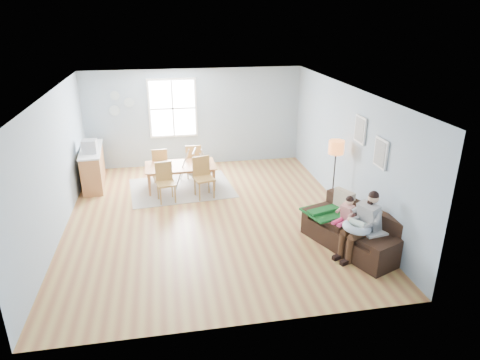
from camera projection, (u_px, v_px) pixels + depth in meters
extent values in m
cube|color=#9B5D37|center=(211.00, 218.00, 9.27)|extent=(8.40, 9.40, 0.08)
cube|color=white|center=(207.00, 75.00, 8.14)|extent=(8.40, 9.40, 0.60)
cube|color=#8CA1B8|center=(192.00, 109.00, 13.01)|extent=(8.40, 0.08, 3.90)
cube|color=#8CA1B8|center=(258.00, 297.00, 4.49)|extent=(8.40, 0.08, 3.90)
cube|color=#8CA1B8|center=(396.00, 147.00, 9.44)|extent=(0.08, 9.40, 3.90)
cube|color=white|center=(173.00, 108.00, 11.71)|extent=(1.32, 0.06, 1.62)
cube|color=white|center=(173.00, 108.00, 11.69)|extent=(1.20, 0.02, 1.50)
cube|color=white|center=(173.00, 109.00, 11.68)|extent=(1.20, 0.03, 0.04)
cube|color=white|center=(173.00, 109.00, 11.68)|extent=(0.04, 0.03, 1.50)
cube|color=white|center=(381.00, 153.00, 7.73)|extent=(0.04, 0.44, 0.54)
cube|color=slate|center=(380.00, 153.00, 7.72)|extent=(0.01, 0.36, 0.46)
cube|color=white|center=(360.00, 130.00, 8.47)|extent=(0.04, 0.44, 0.54)
cube|color=slate|center=(359.00, 130.00, 8.47)|extent=(0.01, 0.36, 0.46)
cylinder|color=#A0BAC1|center=(115.00, 95.00, 11.32)|extent=(0.24, 0.02, 0.24)
cylinder|color=#A0BAC1|center=(129.00, 103.00, 11.45)|extent=(0.26, 0.02, 0.26)
cylinder|color=#A0BAC1|center=(114.00, 110.00, 11.46)|extent=(0.28, 0.02, 0.28)
cube|color=black|center=(351.00, 238.00, 7.98)|extent=(1.50, 2.09, 0.38)
cube|color=black|center=(366.00, 215.00, 8.00)|extent=(0.91, 1.84, 0.39)
cube|color=black|center=(391.00, 246.00, 7.21)|extent=(0.83, 0.49, 0.15)
cube|color=black|center=(320.00, 209.00, 8.56)|extent=(0.83, 0.49, 0.15)
cube|color=#155D21|center=(328.00, 211.00, 8.36)|extent=(1.05, 0.93, 0.04)
cube|color=tan|center=(344.00, 201.00, 8.32)|extent=(0.30, 0.46, 0.45)
cube|color=gray|center=(369.00, 217.00, 7.60)|extent=(0.43, 0.47, 0.53)
sphere|color=#DEAB88|center=(374.00, 198.00, 7.50)|extent=(0.19, 0.19, 0.19)
sphere|color=black|center=(374.00, 196.00, 7.48)|extent=(0.18, 0.18, 0.18)
cylinder|color=#311E12|center=(359.00, 235.00, 7.46)|extent=(0.43, 0.28, 0.14)
cylinder|color=#311E12|center=(351.00, 231.00, 7.62)|extent=(0.43, 0.28, 0.14)
cylinder|color=#311E12|center=(349.00, 251.00, 7.47)|extent=(0.11, 0.11, 0.48)
cylinder|color=#311E12|center=(342.00, 246.00, 7.62)|extent=(0.11, 0.11, 0.48)
cube|color=black|center=(345.00, 262.00, 7.51)|extent=(0.23, 0.16, 0.08)
cube|color=black|center=(338.00, 257.00, 7.66)|extent=(0.23, 0.16, 0.08)
torus|color=silver|center=(357.00, 227.00, 7.51)|extent=(0.67, 0.66, 0.21)
cylinder|color=silver|center=(357.00, 224.00, 7.48)|extent=(0.26, 0.29, 0.12)
sphere|color=#DEAB88|center=(350.00, 220.00, 7.59)|extent=(0.10, 0.10, 0.10)
cube|color=silver|center=(348.00, 212.00, 7.99)|extent=(0.29, 0.30, 0.33)
sphere|color=#DEAB88|center=(350.00, 201.00, 7.93)|extent=(0.15, 0.15, 0.15)
sphere|color=black|center=(350.00, 200.00, 7.92)|extent=(0.15, 0.15, 0.15)
cylinder|color=#FC3D81|center=(343.00, 224.00, 7.87)|extent=(0.27, 0.20, 0.08)
cylinder|color=#FC3D81|center=(337.00, 221.00, 7.96)|extent=(0.27, 0.20, 0.08)
cylinder|color=#FC3D81|center=(338.00, 233.00, 7.85)|extent=(0.07, 0.07, 0.27)
cylinder|color=#FC3D81|center=(332.00, 231.00, 7.94)|extent=(0.07, 0.07, 0.27)
cylinder|color=black|center=(331.00, 209.00, 9.56)|extent=(0.28, 0.28, 0.03)
cylinder|color=black|center=(334.00, 180.00, 9.30)|extent=(0.03, 0.03, 1.41)
cylinder|color=orange|center=(336.00, 147.00, 9.02)|extent=(0.32, 0.32, 0.28)
cube|color=silver|center=(372.00, 242.00, 7.71)|extent=(0.52, 0.48, 0.51)
cube|color=black|center=(362.00, 244.00, 7.65)|extent=(0.09, 0.35, 0.41)
cube|color=gray|center=(182.00, 188.00, 10.72)|extent=(2.65, 2.12, 0.01)
imported|color=#985931|center=(181.00, 177.00, 10.61)|extent=(1.74, 1.00, 0.60)
cube|color=#A07437|center=(166.00, 184.00, 9.82)|extent=(0.48, 0.48, 0.04)
cube|color=#A07437|center=(164.00, 171.00, 9.89)|extent=(0.40, 0.11, 0.45)
cylinder|color=#A07437|center=(161.00, 196.00, 9.70)|extent=(0.04, 0.04, 0.44)
cylinder|color=#A07437|center=(175.00, 194.00, 9.81)|extent=(0.04, 0.04, 0.44)
cylinder|color=#A07437|center=(158.00, 191.00, 9.99)|extent=(0.04, 0.04, 0.44)
cylinder|color=#A07437|center=(172.00, 189.00, 10.10)|extent=(0.04, 0.04, 0.44)
cube|color=#A07437|center=(204.00, 179.00, 10.04)|extent=(0.52, 0.52, 0.04)
cube|color=#A07437|center=(201.00, 166.00, 10.11)|extent=(0.42, 0.13, 0.48)
cylinder|color=#A07437|center=(200.00, 192.00, 9.91)|extent=(0.04, 0.04, 0.47)
cylinder|color=#A07437|center=(214.00, 190.00, 10.04)|extent=(0.04, 0.04, 0.47)
cylinder|color=#A07437|center=(195.00, 186.00, 10.21)|extent=(0.04, 0.04, 0.47)
cylinder|color=#A07437|center=(209.00, 184.00, 10.34)|extent=(0.04, 0.04, 0.47)
cube|color=#A07437|center=(160.00, 164.00, 11.06)|extent=(0.45, 0.45, 0.04)
cube|color=#A07437|center=(160.00, 158.00, 10.81)|extent=(0.39, 0.08, 0.45)
cylinder|color=#A07437|center=(166.00, 170.00, 11.33)|extent=(0.04, 0.04, 0.44)
cylinder|color=#A07437|center=(153.00, 171.00, 11.25)|extent=(0.04, 0.04, 0.44)
cylinder|color=#A07437|center=(167.00, 174.00, 11.04)|extent=(0.04, 0.04, 0.44)
cylinder|color=#A07437|center=(154.00, 175.00, 10.95)|extent=(0.04, 0.04, 0.44)
cube|color=#A07437|center=(194.00, 161.00, 11.28)|extent=(0.44, 0.44, 0.04)
cube|color=#A07437|center=(193.00, 154.00, 11.02)|extent=(0.40, 0.06, 0.46)
cylinder|color=#A07437|center=(200.00, 166.00, 11.55)|extent=(0.04, 0.04, 0.45)
cylinder|color=#A07437|center=(187.00, 167.00, 11.50)|extent=(0.04, 0.04, 0.45)
cylinder|color=#A07437|center=(201.00, 171.00, 11.23)|extent=(0.04, 0.04, 0.45)
cylinder|color=#A07437|center=(188.00, 171.00, 11.19)|extent=(0.04, 0.04, 0.45)
cube|color=#985931|center=(93.00, 167.00, 10.79)|extent=(0.59, 1.70, 0.93)
cube|color=silver|center=(91.00, 149.00, 10.61)|extent=(0.63, 1.74, 0.04)
cube|color=#A2A2A6|center=(90.00, 146.00, 10.26)|extent=(0.34, 0.32, 0.32)
cube|color=black|center=(83.00, 147.00, 10.23)|extent=(0.02, 0.26, 0.22)
cylinder|color=#A2A2A6|center=(194.00, 151.00, 10.45)|extent=(0.15, 0.53, 0.04)
ellipsoid|color=beige|center=(195.00, 172.00, 10.65)|extent=(0.39, 0.39, 0.24)
cylinder|color=#A2A2A6|center=(195.00, 161.00, 10.55)|extent=(0.01, 0.01, 0.43)
cylinder|color=#A2A2A6|center=(181.00, 173.00, 10.35)|extent=(0.39, 0.28, 0.94)
cylinder|color=#A2A2A6|center=(206.00, 173.00, 10.33)|extent=(0.26, 0.41, 0.94)
cylinder|color=#A2A2A6|center=(185.00, 165.00, 10.91)|extent=(0.26, 0.41, 0.94)
cylinder|color=#A2A2A6|center=(208.00, 165.00, 10.89)|extent=(0.39, 0.28, 0.94)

